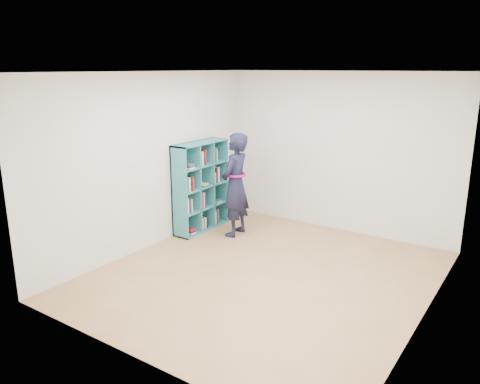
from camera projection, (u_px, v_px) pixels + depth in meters
The scene contains 9 objects.
floor at pixel (265, 275), 6.18m from camera, with size 4.50×4.50×0.00m, color olive.
ceiling at pixel (268, 72), 5.51m from camera, with size 4.50×4.50×0.00m, color white.
wall_left at pixel (151, 162), 6.93m from camera, with size 0.02×4.50×2.60m, color silver.
wall_right at pixel (434, 205), 4.76m from camera, with size 0.02×4.50×2.60m, color silver.
wall_back at pixel (337, 153), 7.65m from camera, with size 4.00×0.02×2.60m, color silver.
wall_front at pixel (132, 229), 4.05m from camera, with size 4.00×0.02×2.60m, color silver.
bookshelf at pixel (200, 188), 7.76m from camera, with size 0.32×1.11×1.48m.
person at pixel (235, 185), 7.46m from camera, with size 0.47×0.66×1.67m.
smartphone at pixel (230, 176), 7.57m from camera, with size 0.02×0.11×0.14m.
Camera 1 is at (2.93, -4.89, 2.66)m, focal length 35.00 mm.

